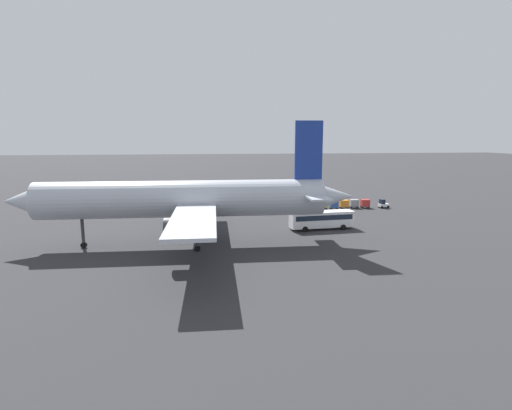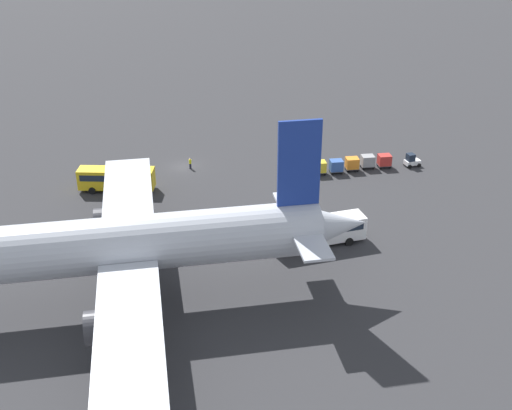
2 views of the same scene
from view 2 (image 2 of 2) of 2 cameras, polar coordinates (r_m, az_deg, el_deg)
ground_plane at (r=100.54m, az=-6.41°, el=3.40°), size 600.00×600.00×0.00m
airplane at (r=65.98m, az=-12.75°, el=-3.59°), size 53.91×46.15×19.41m
shuttle_bus_near at (r=93.64m, az=-12.30°, el=2.39°), size 11.05×5.10×3.33m
shuttle_bus_far at (r=78.38m, az=5.49°, el=-2.21°), size 12.06×3.84×3.35m
baggage_tug at (r=102.64m, az=13.67°, el=3.86°), size 2.54×1.89×2.10m
worker_person at (r=99.46m, az=-5.87°, el=3.70°), size 0.38×0.38×1.74m
cargo_cart_red at (r=101.23m, az=11.34°, el=3.93°), size 2.11×1.82×2.06m
cargo_cart_grey at (r=100.48m, az=9.89°, el=3.88°), size 2.11×1.82×2.06m
cargo_cart_orange at (r=99.25m, az=8.54°, el=3.69°), size 2.11×1.82×2.06m
cargo_cart_blue at (r=98.11m, az=7.14°, el=3.50°), size 2.11×1.82×2.06m
cargo_cart_yellow at (r=97.40m, az=5.65°, el=3.40°), size 2.11×1.82×2.06m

